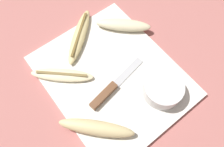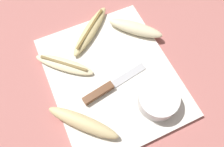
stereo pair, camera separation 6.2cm
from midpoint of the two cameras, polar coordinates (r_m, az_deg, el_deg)
ground_plane at (r=0.64m, az=-2.76°, el=-1.13°), size 4.00×4.00×0.00m
cutting_board at (r=0.63m, az=-2.78°, el=-0.91°), size 0.42×0.35×0.01m
knife at (r=0.60m, az=-3.92°, el=-4.92°), size 0.05×0.20×0.02m
banana_mellow_near at (r=0.57m, az=-7.33°, el=-14.28°), size 0.17×0.16×0.03m
banana_bright_far at (r=0.70m, az=0.40°, el=12.33°), size 0.15×0.15×0.03m
banana_pale_long at (r=0.64m, az=-15.62°, el=-0.69°), size 0.15×0.16×0.02m
banana_spotted_left at (r=0.70m, az=-10.84°, el=9.53°), size 0.16×0.18×0.02m
prep_bowl at (r=0.60m, az=10.27°, el=-4.30°), size 0.11×0.11×0.05m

